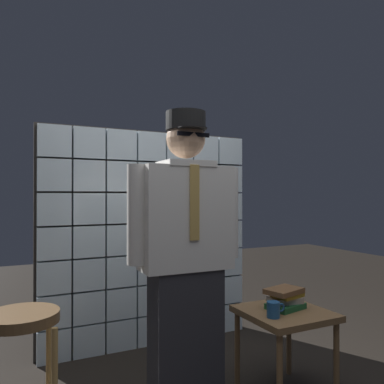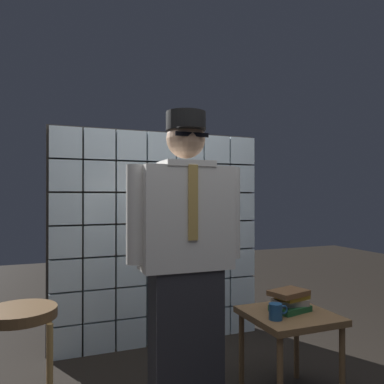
# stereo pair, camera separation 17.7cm
# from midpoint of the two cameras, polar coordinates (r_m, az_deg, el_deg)

# --- Properties ---
(glass_block_wall) EXTENTS (1.87, 0.10, 1.87)m
(glass_block_wall) POSITION_cam_midpoint_polar(r_m,az_deg,el_deg) (3.34, -3.26, -6.88)
(glass_block_wall) COLOR silver
(glass_block_wall) RESTS_ON ground
(standing_person) EXTENTS (0.71, 0.30, 1.78)m
(standing_person) POSITION_cam_midpoint_polar(r_m,az_deg,el_deg) (2.25, 1.35, -9.69)
(standing_person) COLOR #28282D
(standing_person) RESTS_ON ground
(bar_stool) EXTENTS (0.34, 0.34, 0.74)m
(bar_stool) POSITION_cam_midpoint_polar(r_m,az_deg,el_deg) (2.09, -22.12, -20.89)
(bar_stool) COLOR brown
(bar_stool) RESTS_ON ground
(side_table) EXTENTS (0.52, 0.52, 0.54)m
(side_table) POSITION_cam_midpoint_polar(r_m,az_deg,el_deg) (2.63, 16.39, -18.54)
(side_table) COLOR brown
(side_table) RESTS_ON ground
(book_stack) EXTENTS (0.27, 0.22, 0.13)m
(book_stack) POSITION_cam_midpoint_polar(r_m,az_deg,el_deg) (2.62, 16.48, -15.40)
(book_stack) COLOR #1E592D
(book_stack) RESTS_ON side_table
(coffee_mug) EXTENTS (0.13, 0.08, 0.09)m
(coffee_mug) POSITION_cam_midpoint_polar(r_m,az_deg,el_deg) (2.44, 14.66, -17.01)
(coffee_mug) COLOR navy
(coffee_mug) RESTS_ON side_table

